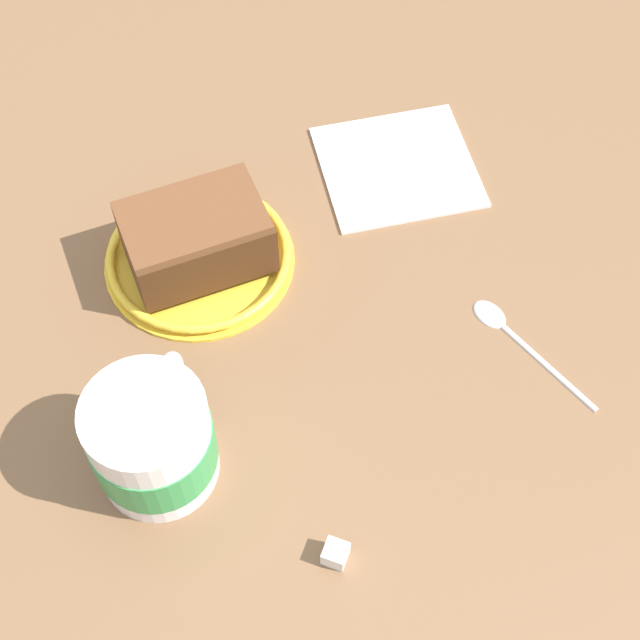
{
  "coord_description": "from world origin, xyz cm",
  "views": [
    {
      "loc": [
        34.63,
        -13.85,
        62.01
      ],
      "look_at": [
        3.23,
        6.69,
        3.0
      ],
      "focal_mm": 52.99,
      "sensor_mm": 36.0,
      "label": 1
    }
  ],
  "objects_px": {
    "small_plate": "(199,257)",
    "tea_mug": "(152,439)",
    "teaspoon": "(509,329)",
    "folded_napkin": "(398,166)",
    "sugar_cube": "(335,554)",
    "cake_slice": "(196,239)"
  },
  "relations": [
    {
      "from": "small_plate",
      "to": "sugar_cube",
      "type": "xyz_separation_m",
      "value": [
        0.26,
        -0.04,
        0.0
      ]
    },
    {
      "from": "cake_slice",
      "to": "folded_napkin",
      "type": "distance_m",
      "value": 0.2
    },
    {
      "from": "folded_napkin",
      "to": "tea_mug",
      "type": "bearing_deg",
      "value": -66.0
    },
    {
      "from": "cake_slice",
      "to": "tea_mug",
      "type": "bearing_deg",
      "value": -38.48
    },
    {
      "from": "small_plate",
      "to": "tea_mug",
      "type": "height_order",
      "value": "tea_mug"
    },
    {
      "from": "tea_mug",
      "to": "teaspoon",
      "type": "distance_m",
      "value": 0.28
    },
    {
      "from": "small_plate",
      "to": "teaspoon",
      "type": "distance_m",
      "value": 0.25
    },
    {
      "from": "folded_napkin",
      "to": "cake_slice",
      "type": "bearing_deg",
      "value": -90.91
    },
    {
      "from": "cake_slice",
      "to": "sugar_cube",
      "type": "height_order",
      "value": "cake_slice"
    },
    {
      "from": "small_plate",
      "to": "tea_mug",
      "type": "bearing_deg",
      "value": -38.09
    },
    {
      "from": "small_plate",
      "to": "sugar_cube",
      "type": "relative_size",
      "value": 9.75
    },
    {
      "from": "folded_napkin",
      "to": "sugar_cube",
      "type": "xyz_separation_m",
      "value": [
        0.26,
        -0.24,
        0.0
      ]
    },
    {
      "from": "teaspoon",
      "to": "sugar_cube",
      "type": "height_order",
      "value": "sugar_cube"
    },
    {
      "from": "teaspoon",
      "to": "sugar_cube",
      "type": "xyz_separation_m",
      "value": [
        0.08,
        -0.21,
        0.0
      ]
    },
    {
      "from": "tea_mug",
      "to": "folded_napkin",
      "type": "xyz_separation_m",
      "value": [
        -0.14,
        0.3,
        -0.04
      ]
    },
    {
      "from": "small_plate",
      "to": "tea_mug",
      "type": "distance_m",
      "value": 0.18
    },
    {
      "from": "cake_slice",
      "to": "folded_napkin",
      "type": "bearing_deg",
      "value": 89.09
    },
    {
      "from": "sugar_cube",
      "to": "cake_slice",
      "type": "bearing_deg",
      "value": 170.54
    },
    {
      "from": "teaspoon",
      "to": "sugar_cube",
      "type": "bearing_deg",
      "value": -70.43
    },
    {
      "from": "small_plate",
      "to": "tea_mug",
      "type": "xyz_separation_m",
      "value": [
        0.14,
        -0.11,
        0.04
      ]
    },
    {
      "from": "folded_napkin",
      "to": "sugar_cube",
      "type": "distance_m",
      "value": 0.35
    },
    {
      "from": "tea_mug",
      "to": "sugar_cube",
      "type": "xyz_separation_m",
      "value": [
        0.12,
        0.07,
        -0.04
      ]
    }
  ]
}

